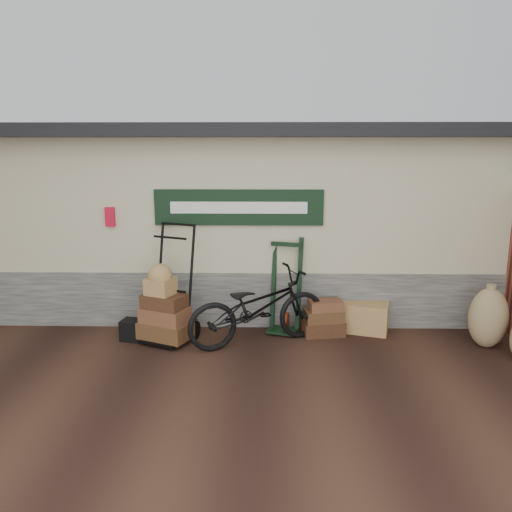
{
  "coord_description": "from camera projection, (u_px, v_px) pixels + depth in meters",
  "views": [
    {
      "loc": [
        0.12,
        -6.67,
        2.84
      ],
      "look_at": [
        -0.03,
        0.9,
        1.2
      ],
      "focal_mm": 35.0,
      "sensor_mm": 36.0,
      "label": 1
    }
  ],
  "objects": [
    {
      "name": "station_building",
      "position": [
        259.0,
        214.0,
        9.45
      ],
      "size": [
        14.4,
        4.1,
        3.2
      ],
      "color": "#4C4C47",
      "rests_on": "ground"
    },
    {
      "name": "wicker_hamper",
      "position": [
        365.0,
        317.0,
        7.87
      ],
      "size": [
        0.82,
        0.66,
        0.46
      ],
      "primitive_type": "cube",
      "rotation": [
        0.0,
        0.0,
        -0.3
      ],
      "color": "#9C653E",
      "rests_on": "ground"
    },
    {
      "name": "burlap_sack_left",
      "position": [
        488.0,
        318.0,
        7.19
      ],
      "size": [
        0.6,
        0.52,
        0.89
      ],
      "primitive_type": "ellipsoid",
      "rotation": [
        0.0,
        0.0,
        -0.1
      ],
      "color": "#866648",
      "rests_on": "ground"
    },
    {
      "name": "black_trunk",
      "position": [
        133.0,
        330.0,
        7.52
      ],
      "size": [
        0.36,
        0.33,
        0.31
      ],
      "primitive_type": "cube",
      "rotation": [
        0.0,
        0.0,
        -0.2
      ],
      "color": "black",
      "rests_on": "ground"
    },
    {
      "name": "suitcase_stack",
      "position": [
        323.0,
        317.0,
        7.72
      ],
      "size": [
        0.68,
        0.49,
        0.56
      ],
      "primitive_type": null,
      "rotation": [
        0.0,
        0.0,
        0.15
      ],
      "color": "#3C1A13",
      "rests_on": "ground"
    },
    {
      "name": "porter_trolley",
      "position": [
        172.0,
        282.0,
        7.43
      ],
      "size": [
        1.09,
        0.97,
        1.79
      ],
      "primitive_type": null,
      "rotation": [
        0.0,
        0.0,
        -0.41
      ],
      "color": "black",
      "rests_on": "ground"
    },
    {
      "name": "ground",
      "position": [
        257.0,
        351.0,
        7.12
      ],
      "size": [
        80.0,
        80.0,
        0.0
      ],
      "primitive_type": "plane",
      "color": "black",
      "rests_on": "ground"
    },
    {
      "name": "bicycle",
      "position": [
        258.0,
        303.0,
        7.28
      ],
      "size": [
        1.53,
        2.26,
        1.25
      ],
      "primitive_type": "imported",
      "rotation": [
        0.0,
        0.0,
        1.98
      ],
      "color": "black",
      "rests_on": "ground"
    },
    {
      "name": "green_barrow",
      "position": [
        286.0,
        285.0,
        7.79
      ],
      "size": [
        0.65,
        0.59,
        1.49
      ],
      "primitive_type": null,
      "rotation": [
        0.0,
        0.0,
        -0.3
      ],
      "color": "black",
      "rests_on": "ground"
    }
  ]
}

